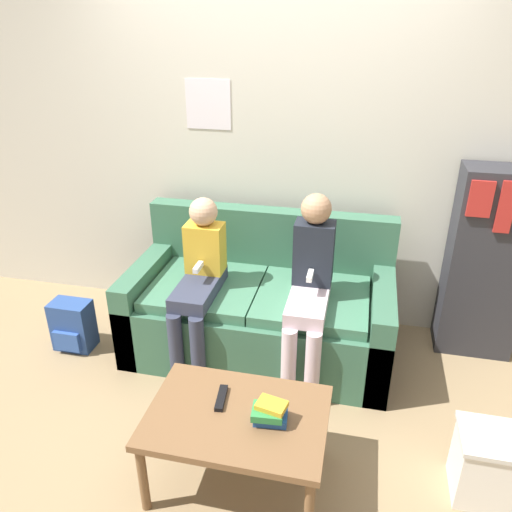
% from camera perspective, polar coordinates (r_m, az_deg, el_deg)
% --- Properties ---
extents(ground_plane, '(10.00, 10.00, 0.00)m').
position_cam_1_polar(ground_plane, '(3.16, -1.72, -15.95)').
color(ground_plane, '#937A56').
extents(wall_back, '(8.00, 0.06, 2.60)m').
position_cam_1_polar(wall_back, '(3.50, 2.45, 12.52)').
color(wall_back, beige).
rests_on(wall_back, ground_plane).
extents(couch, '(1.72, 0.87, 0.90)m').
position_cam_1_polar(couch, '(3.41, 0.52, -6.12)').
color(couch, '#38664C').
rests_on(couch, ground_plane).
extents(coffee_table, '(0.84, 0.59, 0.42)m').
position_cam_1_polar(coffee_table, '(2.48, -2.18, -18.41)').
color(coffee_table, brown).
rests_on(coffee_table, ground_plane).
extents(person_left, '(0.24, 0.58, 1.09)m').
position_cam_1_polar(person_left, '(3.16, -6.51, -2.31)').
color(person_left, '#33384C').
rests_on(person_left, ground_plane).
extents(person_right, '(0.24, 0.58, 1.17)m').
position_cam_1_polar(person_right, '(3.01, 6.21, -2.95)').
color(person_right, silver).
rests_on(person_right, ground_plane).
extents(tv_remote, '(0.06, 0.17, 0.02)m').
position_cam_1_polar(tv_remote, '(2.52, -3.98, -15.88)').
color(tv_remote, black).
rests_on(tv_remote, coffee_table).
extents(book_stack, '(0.17, 0.14, 0.10)m').
position_cam_1_polar(book_stack, '(2.38, 1.57, -17.47)').
color(book_stack, '#23519E').
rests_on(book_stack, coffee_table).
extents(bookshelf, '(0.48, 0.31, 1.29)m').
position_cam_1_polar(bookshelf, '(3.57, 24.81, -0.78)').
color(bookshelf, '#2D2D33').
rests_on(bookshelf, ground_plane).
extents(storage_box, '(0.42, 0.28, 0.37)m').
position_cam_1_polar(storage_box, '(2.80, 26.07, -20.84)').
color(storage_box, silver).
rests_on(storage_box, ground_plane).
extents(backpack, '(0.27, 0.20, 0.35)m').
position_cam_1_polar(backpack, '(3.70, -20.21, -7.48)').
color(backpack, '#284789').
rests_on(backpack, ground_plane).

